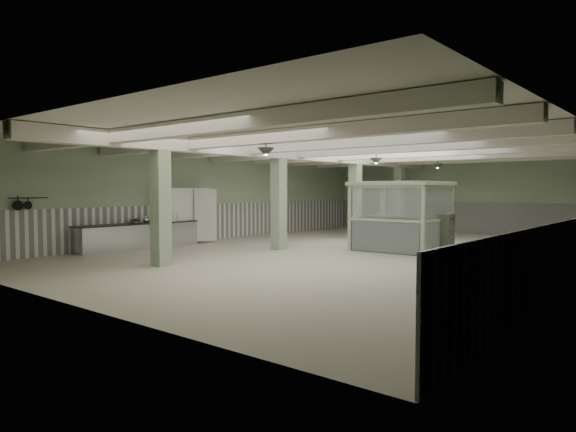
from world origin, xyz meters
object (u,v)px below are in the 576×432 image
Objects in this scene: prep_counter at (139,236)px; walkin_cooler at (183,216)px; guard_booth at (401,203)px; filing_cabinet at (446,233)px.

prep_counter is 2.03× the size of walkin_cooler.
guard_booth is at bearing 24.43° from walkin_cooler.
walkin_cooler is 1.80× the size of filing_cabinet.
guard_booth reaches higher than filing_cabinet.
walkin_cooler is at bearing 92.34° from prep_counter.
guard_booth is (7.54, 3.43, 0.57)m from walkin_cooler.
filing_cabinet reaches higher than prep_counter.
filing_cabinet is at bearing 33.33° from prep_counter.
guard_booth is at bearing 36.29° from prep_counter.
guard_booth reaches higher than walkin_cooler.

